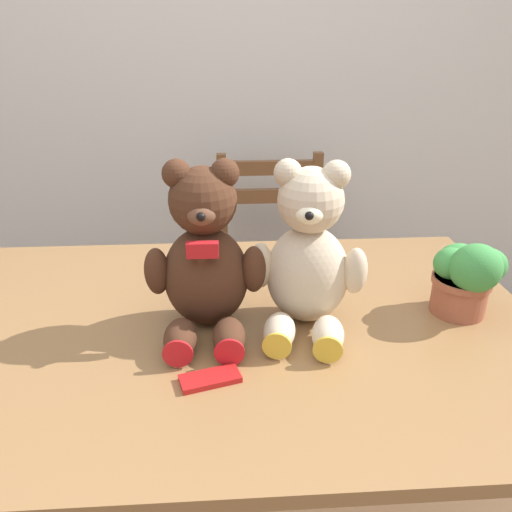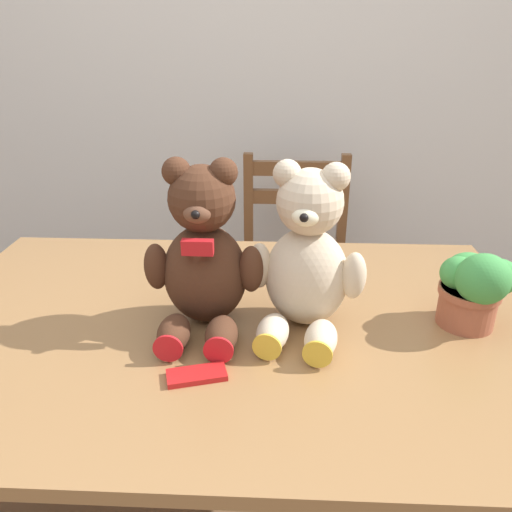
{
  "view_description": "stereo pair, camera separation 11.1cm",
  "coord_description": "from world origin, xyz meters",
  "px_view_note": "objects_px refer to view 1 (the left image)",
  "views": [
    {
      "loc": [
        0.0,
        -0.52,
        1.34
      ],
      "look_at": [
        0.07,
        0.5,
        0.88
      ],
      "focal_mm": 35.0,
      "sensor_mm": 36.0,
      "label": 1
    },
    {
      "loc": [
        0.11,
        -0.52,
        1.34
      ],
      "look_at": [
        0.07,
        0.5,
        0.88
      ],
      "focal_mm": 35.0,
      "sensor_mm": 36.0,
      "label": 2
    }
  ],
  "objects_px": {
    "teddy_bear_left": "(204,259)",
    "potted_plant": "(466,276)",
    "chocolate_bar": "(209,379)",
    "wooden_chair_behind": "(271,259)",
    "teddy_bear_right": "(307,258)"
  },
  "relations": [
    {
      "from": "teddy_bear_left",
      "to": "potted_plant",
      "type": "xyz_separation_m",
      "value": [
        0.61,
        0.01,
        -0.07
      ]
    },
    {
      "from": "teddy_bear_left",
      "to": "chocolate_bar",
      "type": "height_order",
      "value": "teddy_bear_left"
    },
    {
      "from": "wooden_chair_behind",
      "to": "chocolate_bar",
      "type": "xyz_separation_m",
      "value": [
        -0.23,
        -1.13,
        0.27
      ]
    },
    {
      "from": "potted_plant",
      "to": "chocolate_bar",
      "type": "relative_size",
      "value": 1.64
    },
    {
      "from": "wooden_chair_behind",
      "to": "teddy_bear_right",
      "type": "bearing_deg",
      "value": 89.24
    },
    {
      "from": "wooden_chair_behind",
      "to": "teddy_bear_right",
      "type": "relative_size",
      "value": 2.28
    },
    {
      "from": "wooden_chair_behind",
      "to": "teddy_bear_left",
      "type": "distance_m",
      "value": 1.05
    },
    {
      "from": "teddy_bear_left",
      "to": "teddy_bear_right",
      "type": "relative_size",
      "value": 1.01
    },
    {
      "from": "wooden_chair_behind",
      "to": "teddy_bear_left",
      "type": "height_order",
      "value": "teddy_bear_left"
    },
    {
      "from": "potted_plant",
      "to": "chocolate_bar",
      "type": "xyz_separation_m",
      "value": [
        -0.6,
        -0.22,
        -0.09
      ]
    },
    {
      "from": "wooden_chair_behind",
      "to": "teddy_bear_left",
      "type": "relative_size",
      "value": 2.25
    },
    {
      "from": "teddy_bear_right",
      "to": "wooden_chair_behind",
      "type": "bearing_deg",
      "value": -79.52
    },
    {
      "from": "teddy_bear_left",
      "to": "teddy_bear_right",
      "type": "distance_m",
      "value": 0.23
    },
    {
      "from": "teddy_bear_right",
      "to": "potted_plant",
      "type": "relative_size",
      "value": 1.99
    },
    {
      "from": "potted_plant",
      "to": "chocolate_bar",
      "type": "height_order",
      "value": "potted_plant"
    }
  ]
}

